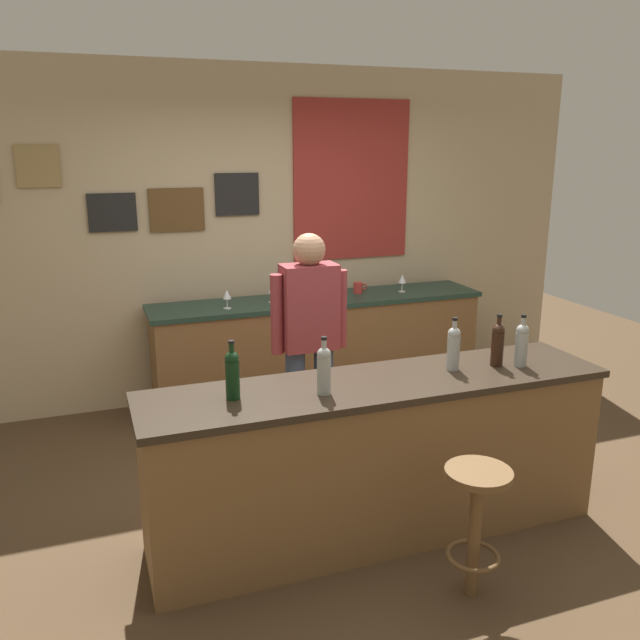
# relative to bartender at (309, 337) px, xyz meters

# --- Properties ---
(ground_plane) EXTENTS (10.00, 10.00, 0.00)m
(ground_plane) POSITION_rel_bartender_xyz_m (0.10, -0.46, -0.94)
(ground_plane) COLOR #4C3823
(back_wall) EXTENTS (6.00, 0.09, 2.80)m
(back_wall) POSITION_rel_bartender_xyz_m (0.11, 1.57, 0.48)
(back_wall) COLOR tan
(back_wall) RESTS_ON ground_plane
(bar_counter) EXTENTS (2.60, 0.60, 0.92)m
(bar_counter) POSITION_rel_bartender_xyz_m (0.10, -0.86, -0.47)
(bar_counter) COLOR brown
(bar_counter) RESTS_ON ground_plane
(side_counter) EXTENTS (2.85, 0.56, 0.90)m
(side_counter) POSITION_rel_bartender_xyz_m (0.50, 1.19, -0.48)
(side_counter) COLOR brown
(side_counter) RESTS_ON ground_plane
(bartender) EXTENTS (0.52, 0.21, 1.62)m
(bartender) POSITION_rel_bartender_xyz_m (0.00, 0.00, 0.00)
(bartender) COLOR #384766
(bartender) RESTS_ON ground_plane
(bar_stool) EXTENTS (0.32, 0.32, 0.68)m
(bar_stool) POSITION_rel_bartender_xyz_m (0.31, -1.53, -0.48)
(bar_stool) COLOR brown
(bar_stool) RESTS_ON ground_plane
(wine_bottle_a) EXTENTS (0.07, 0.07, 0.31)m
(wine_bottle_a) POSITION_rel_bartender_xyz_m (-0.70, -0.84, 0.12)
(wine_bottle_a) COLOR black
(wine_bottle_a) RESTS_ON bar_counter
(wine_bottle_b) EXTENTS (0.07, 0.07, 0.31)m
(wine_bottle_b) POSITION_rel_bartender_xyz_m (-0.25, -0.93, 0.12)
(wine_bottle_b) COLOR #999E99
(wine_bottle_b) RESTS_ON bar_counter
(wine_bottle_c) EXTENTS (0.07, 0.07, 0.31)m
(wine_bottle_c) POSITION_rel_bartender_xyz_m (0.57, -0.83, 0.12)
(wine_bottle_c) COLOR #999E99
(wine_bottle_c) RESTS_ON bar_counter
(wine_bottle_d) EXTENTS (0.07, 0.07, 0.31)m
(wine_bottle_d) POSITION_rel_bartender_xyz_m (0.85, -0.86, 0.12)
(wine_bottle_d) COLOR black
(wine_bottle_d) RESTS_ON bar_counter
(wine_bottle_e) EXTENTS (0.07, 0.07, 0.31)m
(wine_bottle_e) POSITION_rel_bartender_xyz_m (0.97, -0.91, 0.12)
(wine_bottle_e) COLOR #999E99
(wine_bottle_e) RESTS_ON bar_counter
(wine_glass_a) EXTENTS (0.07, 0.07, 0.16)m
(wine_glass_a) POSITION_rel_bartender_xyz_m (-0.31, 1.09, 0.07)
(wine_glass_a) COLOR silver
(wine_glass_a) RESTS_ON side_counter
(wine_glass_b) EXTENTS (0.07, 0.07, 0.16)m
(wine_glass_b) POSITION_rel_bartender_xyz_m (0.08, 1.18, 0.07)
(wine_glass_b) COLOR silver
(wine_glass_b) RESTS_ON side_counter
(wine_glass_c) EXTENTS (0.07, 0.07, 0.16)m
(wine_glass_c) POSITION_rel_bartender_xyz_m (0.34, 1.10, 0.07)
(wine_glass_c) COLOR silver
(wine_glass_c) RESTS_ON side_counter
(wine_glass_d) EXTENTS (0.07, 0.07, 0.16)m
(wine_glass_d) POSITION_rel_bartender_xyz_m (1.27, 1.17, 0.07)
(wine_glass_d) COLOR silver
(wine_glass_d) RESTS_ON side_counter
(coffee_mug) EXTENTS (0.13, 0.08, 0.09)m
(coffee_mug) POSITION_rel_bartender_xyz_m (0.89, 1.25, 0.01)
(coffee_mug) COLOR #B2332D
(coffee_mug) RESTS_ON side_counter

